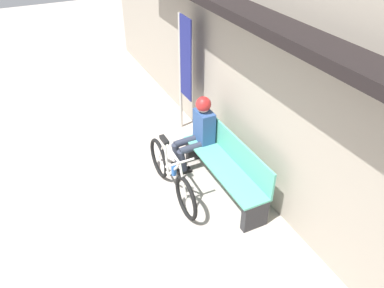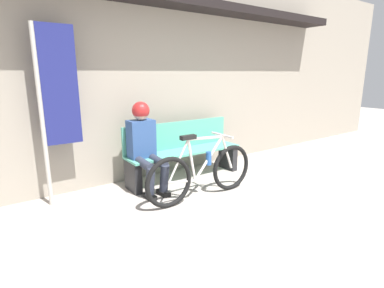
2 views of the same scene
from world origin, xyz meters
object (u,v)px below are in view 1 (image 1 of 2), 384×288
(banner_pole, at_px, (184,64))
(person_seated, at_px, (198,128))
(park_bench_near, at_px, (227,166))
(bicycle, at_px, (171,175))

(banner_pole, bearing_deg, person_seated, -12.85)
(person_seated, height_order, banner_pole, banner_pole)
(park_bench_near, bearing_deg, person_seated, -170.61)
(bicycle, relative_size, person_seated, 1.34)
(park_bench_near, xyz_separation_m, banner_pole, (-1.67, 0.11, 0.88))
(park_bench_near, height_order, banner_pole, banner_pole)
(park_bench_near, height_order, person_seated, person_seated)
(banner_pole, bearing_deg, park_bench_near, -3.91)
(park_bench_near, distance_m, bicycle, 0.80)
(bicycle, bearing_deg, park_bench_near, 74.10)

